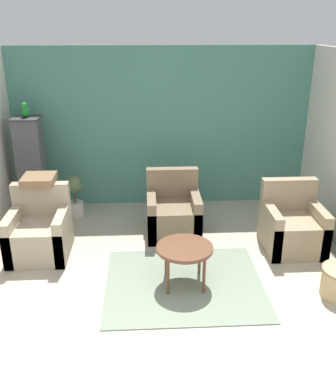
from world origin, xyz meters
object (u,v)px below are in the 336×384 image
(armchair_right, at_px, (292,227))
(parrot, at_px, (25,110))
(coffee_table, at_px, (185,251))
(armchair_middle, at_px, (173,214))
(potted_plant, at_px, (75,193))
(birdcage, at_px, (32,170))
(armchair_left, at_px, (40,233))

(armchair_right, xyz_separation_m, parrot, (-3.58, 1.19, 1.35))
(coffee_table, height_order, armchair_middle, armchair_middle)
(potted_plant, bearing_deg, coffee_table, -52.63)
(armchair_right, xyz_separation_m, birdcage, (-3.58, 1.19, 0.45))
(armchair_right, height_order, potted_plant, armchair_right)
(coffee_table, xyz_separation_m, birdcage, (-2.09, 1.96, 0.31))
(armchair_left, bearing_deg, armchair_middle, 16.14)
(armchair_middle, distance_m, potted_plant, 1.62)
(armchair_right, xyz_separation_m, armchair_middle, (-1.53, 0.52, 0.00))
(coffee_table, relative_size, potted_plant, 0.98)
(coffee_table, xyz_separation_m, parrot, (-2.09, 1.97, 1.21))
(coffee_table, xyz_separation_m, armchair_left, (-1.78, 0.79, -0.14))
(armchair_middle, relative_size, potted_plant, 1.36)
(birdcage, height_order, potted_plant, birdcage)
(armchair_right, relative_size, birdcage, 0.57)
(birdcage, bearing_deg, armchair_middle, -18.02)
(birdcage, bearing_deg, armchair_right, -18.31)
(armchair_left, height_order, armchair_right, same)
(coffee_table, height_order, potted_plant, potted_plant)
(armchair_middle, xyz_separation_m, parrot, (-2.06, 0.67, 1.35))
(coffee_table, bearing_deg, armchair_right, 27.64)
(armchair_right, bearing_deg, armchair_left, 179.78)
(birdcage, xyz_separation_m, potted_plant, (0.59, 0.01, -0.38))
(armchair_right, relative_size, parrot, 4.03)
(coffee_table, xyz_separation_m, armchair_right, (1.49, 0.78, -0.14))
(potted_plant, bearing_deg, armchair_right, -21.74)
(armchair_middle, bearing_deg, coffee_table, -88.29)
(parrot, bearing_deg, coffee_table, -43.20)
(armchair_left, xyz_separation_m, potted_plant, (0.27, 1.18, 0.07))
(armchair_right, xyz_separation_m, potted_plant, (-2.99, 1.19, 0.07))
(parrot, bearing_deg, armchair_right, -18.34)
(armchair_left, relative_size, parrot, 4.03)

